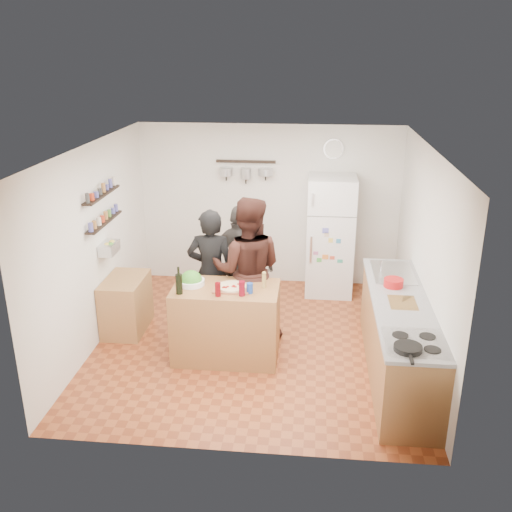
# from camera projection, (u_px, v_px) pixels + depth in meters

# --- Properties ---
(room_shell) EXTENTS (4.20, 4.20, 4.20)m
(room_shell) POSITION_uv_depth(u_px,v_px,m) (258.00, 241.00, 7.24)
(room_shell) COLOR brown
(room_shell) RESTS_ON ground
(prep_island) EXTENTS (1.25, 0.72, 0.91)m
(prep_island) POSITION_uv_depth(u_px,v_px,m) (226.00, 322.00, 6.85)
(prep_island) COLOR brown
(prep_island) RESTS_ON floor
(pizza_board) EXTENTS (0.42, 0.34, 0.02)m
(pizza_board) POSITION_uv_depth(u_px,v_px,m) (232.00, 288.00, 6.66)
(pizza_board) COLOR brown
(pizza_board) RESTS_ON prep_island
(pizza) EXTENTS (0.34, 0.34, 0.02)m
(pizza) POSITION_uv_depth(u_px,v_px,m) (232.00, 286.00, 6.65)
(pizza) COLOR #CDB687
(pizza) RESTS_ON pizza_board
(salad_bowl) EXTENTS (0.32, 0.32, 0.06)m
(salad_bowl) POSITION_uv_depth(u_px,v_px,m) (191.00, 282.00, 6.77)
(salad_bowl) COLOR silver
(salad_bowl) RESTS_ON prep_island
(wine_bottle) EXTENTS (0.08, 0.08, 0.24)m
(wine_bottle) POSITION_uv_depth(u_px,v_px,m) (179.00, 284.00, 6.49)
(wine_bottle) COLOR black
(wine_bottle) RESTS_ON prep_island
(wine_glass_near) EXTENTS (0.07, 0.07, 0.16)m
(wine_glass_near) POSITION_uv_depth(u_px,v_px,m) (218.00, 289.00, 6.44)
(wine_glass_near) COLOR #55070C
(wine_glass_near) RESTS_ON prep_island
(wine_glass_far) EXTENTS (0.07, 0.07, 0.17)m
(wine_glass_far) POSITION_uv_depth(u_px,v_px,m) (242.00, 289.00, 6.45)
(wine_glass_far) COLOR #5F0815
(wine_glass_far) RESTS_ON prep_island
(pepper_mill) EXTENTS (0.05, 0.05, 0.16)m
(pepper_mill) POSITION_uv_depth(u_px,v_px,m) (264.00, 281.00, 6.67)
(pepper_mill) COLOR olive
(pepper_mill) RESTS_ON prep_island
(salt_canister) EXTENTS (0.07, 0.07, 0.12)m
(salt_canister) POSITION_uv_depth(u_px,v_px,m) (250.00, 288.00, 6.53)
(salt_canister) COLOR navy
(salt_canister) RESTS_ON prep_island
(person_left) EXTENTS (0.62, 0.41, 1.69)m
(person_left) POSITION_uv_depth(u_px,v_px,m) (211.00, 273.00, 7.31)
(person_left) COLOR black
(person_left) RESTS_ON floor
(person_center) EXTENTS (0.92, 0.72, 1.88)m
(person_center) POSITION_uv_depth(u_px,v_px,m) (248.00, 270.00, 7.14)
(person_center) COLOR black
(person_center) RESTS_ON floor
(person_back) EXTENTS (1.02, 0.68, 1.61)m
(person_back) POSITION_uv_depth(u_px,v_px,m) (240.00, 263.00, 7.74)
(person_back) COLOR #302C2A
(person_back) RESTS_ON floor
(counter_run) EXTENTS (0.63, 2.63, 0.90)m
(counter_run) POSITION_uv_depth(u_px,v_px,m) (399.00, 339.00, 6.48)
(counter_run) COLOR #9E7042
(counter_run) RESTS_ON floor
(stove_top) EXTENTS (0.60, 0.62, 0.02)m
(stove_top) POSITION_uv_depth(u_px,v_px,m) (416.00, 344.00, 5.44)
(stove_top) COLOR white
(stove_top) RESTS_ON counter_run
(skillet) EXTENTS (0.26, 0.26, 0.05)m
(skillet) POSITION_uv_depth(u_px,v_px,m) (408.00, 348.00, 5.29)
(skillet) COLOR black
(skillet) RESTS_ON stove_top
(sink) EXTENTS (0.50, 0.80, 0.03)m
(sink) POSITION_uv_depth(u_px,v_px,m) (393.00, 273.00, 7.12)
(sink) COLOR silver
(sink) RESTS_ON counter_run
(cutting_board) EXTENTS (0.30, 0.40, 0.02)m
(cutting_board) POSITION_uv_depth(u_px,v_px,m) (403.00, 303.00, 6.29)
(cutting_board) COLOR brown
(cutting_board) RESTS_ON counter_run
(red_bowl) EXTENTS (0.23, 0.23, 0.10)m
(red_bowl) POSITION_uv_depth(u_px,v_px,m) (394.00, 283.00, 6.69)
(red_bowl) COLOR #B61416
(red_bowl) RESTS_ON counter_run
(fridge) EXTENTS (0.70, 0.68, 1.80)m
(fridge) POSITION_uv_depth(u_px,v_px,m) (330.00, 236.00, 8.55)
(fridge) COLOR white
(fridge) RESTS_ON floor
(wall_clock) EXTENTS (0.30, 0.03, 0.30)m
(wall_clock) POSITION_uv_depth(u_px,v_px,m) (334.00, 149.00, 8.42)
(wall_clock) COLOR silver
(wall_clock) RESTS_ON back_wall
(spice_shelf_lower) EXTENTS (0.12, 1.00, 0.02)m
(spice_shelf_lower) POSITION_uv_depth(u_px,v_px,m) (104.00, 222.00, 7.17)
(spice_shelf_lower) COLOR black
(spice_shelf_lower) RESTS_ON left_wall
(spice_shelf_upper) EXTENTS (0.12, 1.00, 0.02)m
(spice_shelf_upper) POSITION_uv_depth(u_px,v_px,m) (102.00, 195.00, 7.05)
(spice_shelf_upper) COLOR black
(spice_shelf_upper) RESTS_ON left_wall
(produce_basket) EXTENTS (0.18, 0.35, 0.14)m
(produce_basket) POSITION_uv_depth(u_px,v_px,m) (109.00, 248.00, 7.29)
(produce_basket) COLOR silver
(produce_basket) RESTS_ON left_wall
(side_table) EXTENTS (0.50, 0.80, 0.73)m
(side_table) POSITION_uv_depth(u_px,v_px,m) (126.00, 304.00, 7.54)
(side_table) COLOR #A67045
(side_table) RESTS_ON floor
(pot_rack) EXTENTS (0.90, 0.04, 0.04)m
(pot_rack) POSITION_uv_depth(u_px,v_px,m) (246.00, 162.00, 8.54)
(pot_rack) COLOR black
(pot_rack) RESTS_ON back_wall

